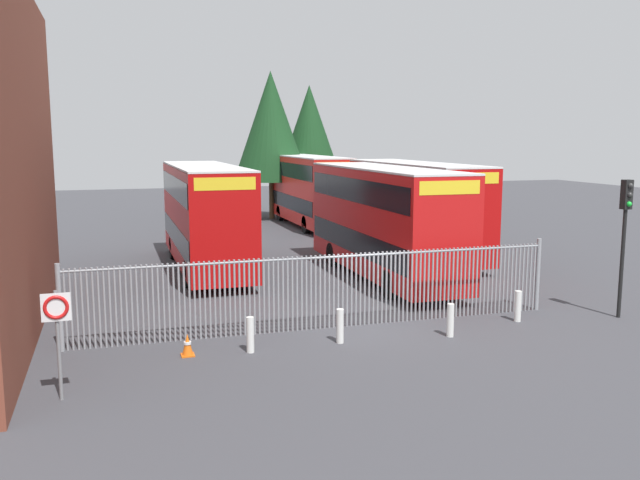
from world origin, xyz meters
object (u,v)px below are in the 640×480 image
object	(u,v)px
bollard_near_right	(450,320)
bollard_far_right	(518,306)
double_decker_bus_behind_fence_left	(414,205)
bollard_center_front	(340,326)
speed_limit_sign_post	(57,320)
double_decker_bus_far_back	(308,188)
double_decker_bus_behind_fence_right	(205,213)
bollard_near_left	(250,335)
double_decker_bus_near_gate	(383,218)
traffic_cone_by_gate	(187,345)
traffic_light_kerbside	(625,223)

from	to	relation	value
bollard_near_right	bollard_far_right	world-z (taller)	same
double_decker_bus_behind_fence_left	bollard_center_front	size ratio (longest dim) A/B	11.38
bollard_far_right	speed_limit_sign_post	world-z (taller)	speed_limit_sign_post
bollard_far_right	speed_limit_sign_post	bearing A→B (deg)	-168.89
double_decker_bus_far_back	bollard_far_right	size ratio (longest dim) A/B	11.38
double_decker_bus_far_back	bollard_center_front	bearing A→B (deg)	-104.31
double_decker_bus_behind_fence_left	bollard_near_right	world-z (taller)	double_decker_bus_behind_fence_left
double_decker_bus_behind_fence_left	double_decker_bus_behind_fence_right	size ratio (longest dim) A/B	1.00
double_decker_bus_far_back	double_decker_bus_behind_fence_left	bearing A→B (deg)	-82.84
double_decker_bus_behind_fence_left	speed_limit_sign_post	bearing A→B (deg)	-136.77
double_decker_bus_behind_fence_left	bollard_near_left	distance (m)	15.75
double_decker_bus_behind_fence_right	double_decker_bus_far_back	world-z (taller)	same
double_decker_bus_behind_fence_right	bollard_far_right	world-z (taller)	double_decker_bus_behind_fence_right
double_decker_bus_behind_fence_right	double_decker_bus_behind_fence_left	bearing A→B (deg)	1.34
double_decker_bus_near_gate	double_decker_bus_behind_fence_right	distance (m)	7.57
bollard_near_right	speed_limit_sign_post	bearing A→B (deg)	-170.42
traffic_cone_by_gate	bollard_near_left	bearing A→B (deg)	-7.32
speed_limit_sign_post	traffic_light_kerbside	world-z (taller)	traffic_light_kerbside
double_decker_bus_behind_fence_right	bollard_center_front	size ratio (longest dim) A/B	11.38
double_decker_bus_behind_fence_left	double_decker_bus_far_back	distance (m)	12.45
double_decker_bus_behind_fence_left	bollard_near_left	world-z (taller)	double_decker_bus_behind_fence_left
double_decker_bus_near_gate	speed_limit_sign_post	world-z (taller)	double_decker_bus_near_gate
double_decker_bus_far_back	traffic_cone_by_gate	bearing A→B (deg)	-113.16
bollard_near_left	traffic_cone_by_gate	bearing A→B (deg)	172.68
double_decker_bus_near_gate	bollard_near_left	distance (m)	10.54
double_decker_bus_near_gate	speed_limit_sign_post	bearing A→B (deg)	-139.68
double_decker_bus_behind_fence_left	double_decker_bus_far_back	bearing A→B (deg)	97.16
double_decker_bus_behind_fence_left	traffic_cone_by_gate	size ratio (longest dim) A/B	18.32
double_decker_bus_far_back	traffic_light_kerbside	distance (m)	24.40
double_decker_bus_behind_fence_right	bollard_near_right	bearing A→B (deg)	-66.26
bollard_near_left	traffic_light_kerbside	distance (m)	11.95
bollard_near_left	bollard_center_front	world-z (taller)	same
bollard_center_front	traffic_cone_by_gate	size ratio (longest dim) A/B	1.61
double_decker_bus_far_back	bollard_near_right	xyz separation A→B (m)	(-2.99, -24.47, -1.95)
double_decker_bus_far_back	speed_limit_sign_post	xyz separation A→B (m)	(-13.16, -26.19, -0.65)
bollard_center_front	traffic_light_kerbside	world-z (taller)	traffic_light_kerbside
speed_limit_sign_post	bollard_far_right	bearing A→B (deg)	11.11
speed_limit_sign_post	traffic_light_kerbside	distance (m)	16.36
double_decker_bus_far_back	bollard_near_left	distance (m)	25.76
bollard_near_right	speed_limit_sign_post	size ratio (longest dim) A/B	0.40
double_decker_bus_near_gate	bollard_far_right	distance (m)	7.58
bollard_far_right	bollard_near_left	bearing A→B (deg)	-176.38
double_decker_bus_near_gate	speed_limit_sign_post	xyz separation A→B (m)	(-11.44, -9.71, -0.65)
bollard_center_front	bollard_near_right	distance (m)	3.18
bollard_near_right	double_decker_bus_behind_fence_left	bearing A→B (deg)	69.47
bollard_near_left	double_decker_bus_behind_fence_left	bearing A→B (deg)	49.22
double_decker_bus_behind_fence_left	bollard_near_right	xyz separation A→B (m)	(-4.54, -12.12, -1.95)
double_decker_bus_behind_fence_right	traffic_light_kerbside	bearing A→B (deg)	-45.94
bollard_far_right	double_decker_bus_behind_fence_right	bearing A→B (deg)	125.72
double_decker_bus_behind_fence_left	traffic_light_kerbside	size ratio (longest dim) A/B	2.51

